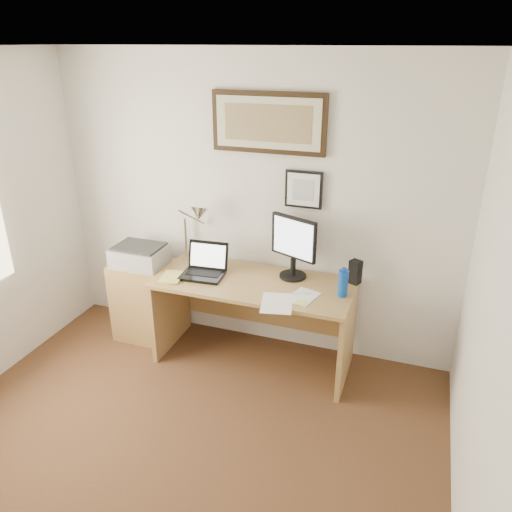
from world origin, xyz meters
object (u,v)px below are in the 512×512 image
at_px(side_cabinet, 145,300).
at_px(water_bottle, 343,283).
at_px(desk, 257,302).
at_px(laptop, 204,268).
at_px(lcd_monitor, 293,244).
at_px(book, 162,277).
at_px(printer, 140,255).

distance_m(side_cabinet, water_bottle, 1.85).
bearing_deg(desk, water_bottle, -7.54).
height_order(laptop, lcd_monitor, lcd_monitor).
bearing_deg(lcd_monitor, book, -160.52).
bearing_deg(printer, side_cabinet, 112.79).
distance_m(desk, lcd_monitor, 0.60).
xyz_separation_m(water_bottle, laptop, (-1.14, -0.00, -0.05)).
relative_size(book, printer, 0.52).
xyz_separation_m(side_cabinet, printer, (0.01, -0.02, 0.45)).
height_order(water_bottle, lcd_monitor, lcd_monitor).
distance_m(side_cabinet, desk, 1.08).
relative_size(water_bottle, printer, 0.48).
distance_m(laptop, printer, 0.64).
height_order(side_cabinet, lcd_monitor, lcd_monitor).
height_order(desk, printer, printer).
xyz_separation_m(side_cabinet, lcd_monitor, (1.34, 0.13, 0.68)).
distance_m(water_bottle, lcd_monitor, 0.51).
bearing_deg(water_bottle, desk, 172.46).
relative_size(lcd_monitor, printer, 1.18).
xyz_separation_m(lcd_monitor, printer, (-1.34, -0.15, -0.22)).
xyz_separation_m(book, lcd_monitor, (1.01, 0.36, 0.28)).
bearing_deg(laptop, desk, 12.95).
relative_size(side_cabinet, book, 3.19).
bearing_deg(laptop, printer, 176.36).
relative_size(desk, printer, 3.64).
distance_m(desk, printer, 1.10).
bearing_deg(lcd_monitor, printer, -173.61).
height_order(side_cabinet, laptop, laptop).
bearing_deg(book, water_bottle, 6.67).
distance_m(laptop, lcd_monitor, 0.76).
height_order(laptop, printer, laptop).
bearing_deg(printer, laptop, -3.64).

